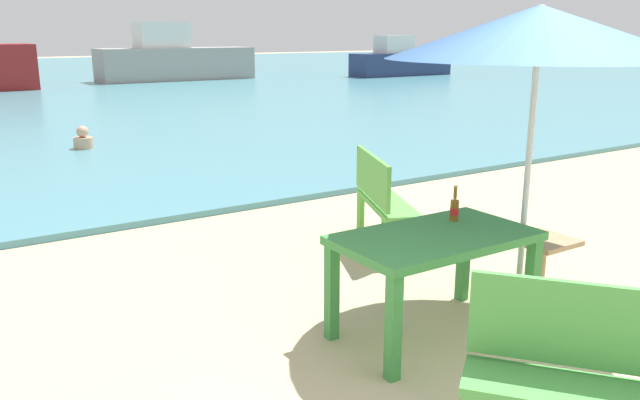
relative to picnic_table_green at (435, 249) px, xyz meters
The scene contains 10 objects.
ground_plane 1.46m from the picnic_table_green, 74.86° to the right, with size 120.00×120.00×0.00m, color #C6B287.
picnic_table_green is the anchor object (origin of this frame).
beer_bottle_amber 0.43m from the picnic_table_green, 26.83° to the left, with size 0.07×0.07×0.26m.
patio_umbrella 1.64m from the picnic_table_green, 13.44° to the right, with size 2.10×2.10×2.30m.
side_table_wood 1.16m from the picnic_table_green, ahead, with size 0.44×0.44×0.54m.
bench_green_left 1.99m from the picnic_table_green, 62.71° to the left, with size 0.80×1.25×0.95m.
bench_green_right 1.58m from the picnic_table_green, 104.30° to the right, with size 1.03×1.16×0.95m.
swimmer_person 8.88m from the picnic_table_green, 91.90° to the left, with size 0.34×0.34×0.41m.
boat_fishing_trawler 27.65m from the picnic_table_green, 50.74° to the left, with size 5.18×1.41×1.88m.
boat_cargo_ship 25.53m from the picnic_table_green, 73.26° to the left, with size 6.70×1.83×2.44m.
Camera 1 is at (-3.36, -1.92, 2.12)m, focal length 36.49 mm.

